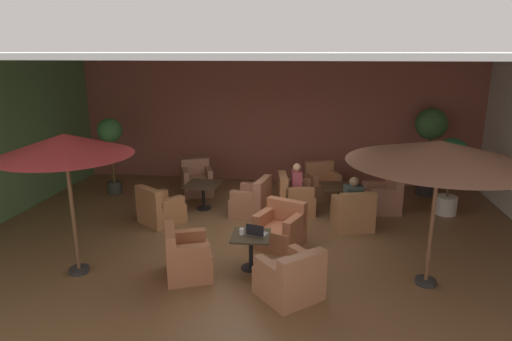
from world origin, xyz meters
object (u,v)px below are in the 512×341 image
(cafe_table_front_left, at_px, (251,243))
(armchair_front_left_east, at_px, (280,230))
(potted_tree_mid_right, at_px, (451,165))
(armchair_front_left_north, at_px, (290,279))
(armchair_front_right_east, at_px, (197,181))
(armchair_mid_center_west, at_px, (294,198))
(armchair_front_left_south, at_px, (186,257))
(armchair_mid_center_east, at_px, (382,197))
(patio_umbrella_tall_red, at_px, (440,152))
(patron_by_window, at_px, (297,180))
(open_laptop, at_px, (256,232))
(cafe_table_front_right, at_px, (203,188))
(potted_tree_left_corner, at_px, (111,140))
(armchair_mid_center_north, at_px, (353,214))
(armchair_front_right_north, at_px, (252,201))
(patron_blue_shirt, at_px, (353,195))
(potted_tree_mid_left, at_px, (430,134))
(armchair_mid_center_south, at_px, (322,185))
(cafe_table_mid_center, at_px, (339,191))
(patio_umbrella_center_beige, at_px, (65,146))
(armchair_front_right_south, at_px, (160,209))

(cafe_table_front_left, distance_m, armchair_front_left_east, 1.09)
(potted_tree_mid_right, bearing_deg, armchair_front_left_north, -129.20)
(armchair_front_right_east, relative_size, armchair_mid_center_west, 1.08)
(armchair_front_left_south, distance_m, armchair_mid_center_east, 5.01)
(armchair_front_left_south, bearing_deg, patio_umbrella_tall_red, 3.90)
(patron_by_window, xyz_separation_m, open_laptop, (-0.52, -2.82, -0.10))
(cafe_table_front_right, distance_m, potted_tree_left_corner, 2.85)
(armchair_front_left_east, bearing_deg, cafe_table_front_right, 137.97)
(armchair_mid_center_east, bearing_deg, cafe_table_front_right, -174.04)
(armchair_front_right_east, height_order, armchair_mid_center_north, armchair_front_right_east)
(armchair_front_right_north, bearing_deg, open_laptop, -79.99)
(potted_tree_mid_right, relative_size, patron_blue_shirt, 2.63)
(potted_tree_left_corner, distance_m, potted_tree_mid_left, 7.94)
(cafe_table_front_left, height_order, potted_tree_left_corner, potted_tree_left_corner)
(armchair_front_right_north, height_order, armchair_mid_center_south, armchair_mid_center_south)
(cafe_table_mid_center, relative_size, patio_umbrella_center_beige, 0.35)
(patio_umbrella_tall_red, bearing_deg, armchair_front_right_north, 140.10)
(armchair_front_right_south, distance_m, patio_umbrella_tall_red, 5.65)
(armchair_front_left_east, distance_m, armchair_front_left_south, 1.97)
(armchair_front_right_east, relative_size, patio_umbrella_tall_red, 0.38)
(potted_tree_mid_left, distance_m, patron_blue_shirt, 3.29)
(armchair_front_left_south, relative_size, armchair_front_right_east, 0.96)
(armchair_front_right_south, xyz_separation_m, potted_tree_mid_left, (6.01, 2.78, 1.26))
(patron_by_window, bearing_deg, armchair_front_right_east, 158.94)
(armchair_front_right_south, relative_size, potted_tree_mid_left, 0.48)
(armchair_mid_center_east, bearing_deg, patio_umbrella_center_beige, -145.40)
(armchair_mid_center_east, bearing_deg, armchair_front_left_south, -135.03)
(armchair_mid_center_north, distance_m, armchair_mid_center_west, 1.48)
(patio_umbrella_tall_red, height_order, patron_by_window, patio_umbrella_tall_red)
(cafe_table_front_left, bearing_deg, armchair_mid_center_south, 73.02)
(patron_blue_shirt, bearing_deg, potted_tree_left_corner, 165.68)
(armchair_front_left_east, distance_m, armchair_mid_center_north, 1.74)
(potted_tree_mid_right, bearing_deg, armchair_front_left_south, -144.33)
(cafe_table_front_right, bearing_deg, patio_umbrella_tall_red, -33.53)
(armchair_front_left_south, xyz_separation_m, cafe_table_front_right, (-0.53, 3.12, 0.17))
(cafe_table_mid_center, bearing_deg, armchair_front_right_east, 166.56)
(patron_blue_shirt, bearing_deg, armchair_mid_center_east, 55.75)
(armchair_mid_center_north, bearing_deg, armchair_mid_center_west, 146.98)
(armchair_front_right_north, xyz_separation_m, potted_tree_mid_right, (4.29, 0.66, 0.82))
(cafe_table_front_right, height_order, potted_tree_left_corner, potted_tree_left_corner)
(armchair_front_right_east, bearing_deg, patron_blue_shirt, -25.12)
(armchair_mid_center_west, height_order, patron_by_window, patron_by_window)
(armchair_front_right_south, relative_size, cafe_table_mid_center, 1.30)
(armchair_front_right_north, xyz_separation_m, armchair_front_right_east, (-1.63, 1.33, 0.01))
(armchair_mid_center_south, relative_size, patron_blue_shirt, 1.42)
(armchair_front_right_east, distance_m, potted_tree_mid_left, 5.94)
(armchair_mid_center_west, bearing_deg, open_laptop, -99.66)
(armchair_front_right_south, height_order, potted_tree_mid_right, potted_tree_mid_right)
(patron_blue_shirt, bearing_deg, potted_tree_mid_left, 51.33)
(cafe_table_front_left, relative_size, armchair_front_left_east, 0.64)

